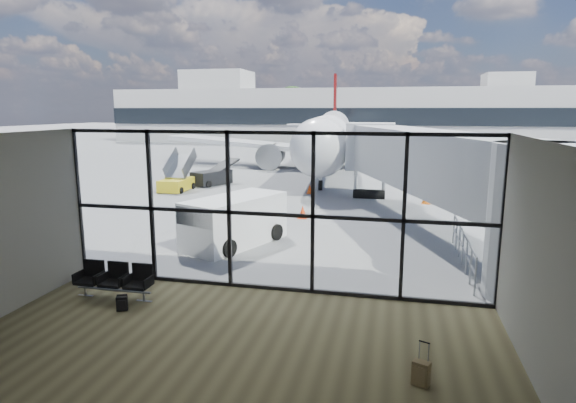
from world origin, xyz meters
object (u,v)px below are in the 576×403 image
at_px(backpack, 122,303).
at_px(suitcase, 421,373).
at_px(service_van, 233,221).
at_px(belt_loader, 213,177).
at_px(airliner, 330,135).
at_px(mobile_stairs, 177,183).
at_px(seating_row, 116,278).

distance_m(backpack, suitcase, 7.50).
bearing_deg(service_van, belt_loader, 137.01).
distance_m(airliner, mobile_stairs, 17.43).
bearing_deg(suitcase, belt_loader, 143.10).
height_order(backpack, airliner, airliner).
bearing_deg(service_van, backpack, -74.07).
distance_m(backpack, airliner, 33.00).
height_order(seating_row, mobile_stairs, mobile_stairs).
bearing_deg(backpack, seating_row, 104.83).
xyz_separation_m(suitcase, belt_loader, (-12.70, 21.91, 0.30)).
xyz_separation_m(suitcase, mobile_stairs, (-14.04, 19.15, 0.25)).
bearing_deg(mobile_stairs, belt_loader, 63.48).
bearing_deg(belt_loader, mobile_stairs, -91.57).
xyz_separation_m(seating_row, airliner, (1.39, 32.10, 2.24)).
height_order(suitcase, airliner, airliner).
xyz_separation_m(belt_loader, mobile_stairs, (-1.34, -2.75, -0.05)).
bearing_deg(belt_loader, suitcase, -35.53).
xyz_separation_m(service_van, mobile_stairs, (-7.52, 10.91, -0.43)).
xyz_separation_m(seating_row, belt_loader, (-4.77, 19.28, 0.03)).
relative_size(seating_row, backpack, 5.28).
bearing_deg(mobile_stairs, airliner, 63.71).
relative_size(service_van, belt_loader, 1.21).
relative_size(backpack, mobile_stairs, 0.14).
height_order(backpack, service_van, service_van).
bearing_deg(airliner, backpack, -96.88).
bearing_deg(backpack, suitcase, -38.72).
height_order(backpack, suitcase, suitcase).
bearing_deg(backpack, mobile_stairs, 86.71).
bearing_deg(seating_row, belt_loader, 103.74).
height_order(suitcase, mobile_stairs, mobile_stairs).
bearing_deg(suitcase, seating_row, -175.32).
bearing_deg(airliner, seating_row, -98.09).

